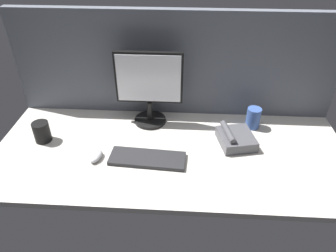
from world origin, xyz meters
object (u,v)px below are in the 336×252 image
Objects in this scene: desk_phone at (235,138)px; mug_black_travel at (42,132)px; mug_ceramic_blue at (253,118)px; monitor at (149,86)px; mouse at (96,156)px; keyboard at (147,159)px.

mug_black_travel is at bearing -177.95° from desk_phone.
mug_black_travel is at bearing -170.16° from mug_ceramic_blue.
monitor is 3.82× the size of mug_black_travel.
mouse is 71.64cm from desk_phone.
keyboard is 25.38cm from mouse.
mug_ceramic_blue is 1.08× the size of mug_black_travel.
mug_ceramic_blue is (57.86, -2.46, -16.74)cm from monitor.
monitor is 4.36× the size of mouse.
desk_phone is at bearing 2.05° from mug_black_travel.
mug_ceramic_blue is at bearing 33.83° from keyboard.
mouse is at bearing -166.45° from desk_phone.
mug_black_travel is at bearing 168.89° from mouse.
mug_ceramic_blue is (55.59, 32.14, 4.94)cm from keyboard.
mouse reaches higher than keyboard.
desk_phone is (44.27, 16.25, 2.19)cm from keyboard.
mouse is at bearing -158.02° from mug_ceramic_blue.
monitor reaches higher than desk_phone.
mug_ceramic_blue is at bearing -2.44° from monitor.
mug_ceramic_blue reaches higher than mug_black_travel.
desk_phone reaches higher than mouse.
mug_ceramic_blue is at bearing 33.53° from mouse.
desk_phone is at bearing -21.52° from monitor.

